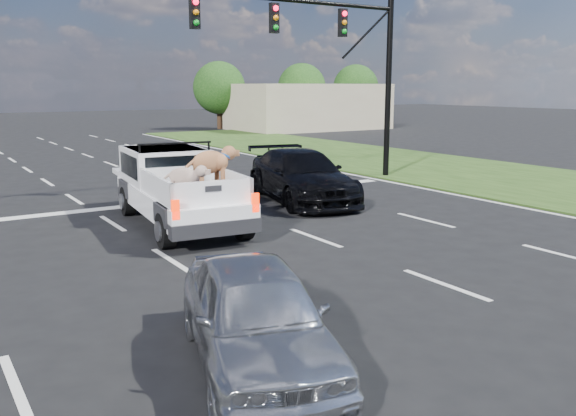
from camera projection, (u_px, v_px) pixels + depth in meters
name	position (u px, v px, depth m)	size (l,w,h in m)	color
ground	(368.00, 303.00, 9.79)	(160.00, 160.00, 0.00)	black
road_markings	(199.00, 226.00, 15.22)	(17.75, 60.00, 0.01)	silver
grass_shoulder_right	(543.00, 184.00, 21.58)	(8.00, 60.00, 0.06)	#213C12
traffic_signal	(338.00, 48.00, 21.33)	(9.11, 0.31, 7.00)	black
building_right	(308.00, 107.00, 49.14)	(12.00, 7.00, 3.60)	#B5A98A
tree_far_d	(219.00, 88.00, 49.01)	(4.20, 4.20, 5.40)	#332114
tree_far_e	(302.00, 88.00, 53.21)	(4.20, 4.20, 5.40)	#332114
tree_far_f	(356.00, 88.00, 56.36)	(4.20, 4.20, 5.40)	#332114
pickup_truck	(178.00, 186.00, 15.24)	(2.56, 5.70, 2.07)	black
silver_sedan	(256.00, 316.00, 7.47)	(1.58, 3.92, 1.33)	#B1B4B9
black_coupe	(301.00, 176.00, 18.40)	(2.15, 5.29, 1.54)	black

